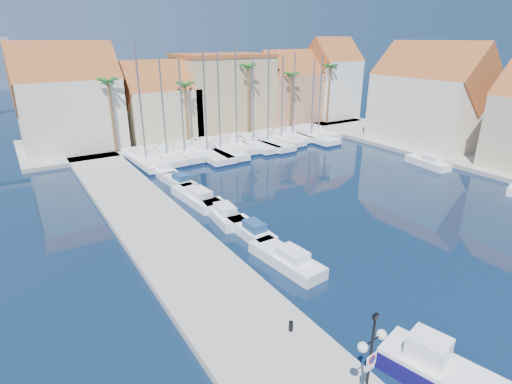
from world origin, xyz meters
The scene contains 38 objects.
ground centered at (0.00, 0.00, 0.00)m, with size 260.00×260.00×0.00m, color black.
quay_west centered at (-9.00, 13.50, 0.25)m, with size 6.00×77.00×0.50m, color gray.
shore_north centered at (10.00, 48.00, 0.25)m, with size 54.00×16.00×0.50m, color gray.
shore_east centered at (32.00, 15.00, 0.25)m, with size 12.00×60.00×0.50m, color gray.
lamp_post centered at (-7.53, -2.19, 3.41)m, with size 1.50×0.49×4.44m.
bollard centered at (-7.40, 2.88, 0.77)m, with size 0.22×0.22×0.55m, color black.
fishing_boat centered at (-3.54, -3.31, 0.72)m, with size 3.51×6.51×2.17m.
motorboat_west_0 centered at (-3.37, 8.61, 0.51)m, with size 2.46×6.05×1.40m.
motorboat_west_1 centered at (-3.19, 13.44, 0.51)m, with size 1.62×5.06×1.40m.
motorboat_west_2 centered at (-3.47, 17.55, 0.51)m, with size 2.44×6.01×1.40m.
motorboat_west_3 centered at (-3.80, 22.03, 0.51)m, with size 2.54×6.70×1.40m.
motorboat_west_4 centered at (-3.57, 26.98, 0.51)m, with size 2.13×5.19×1.40m.
motorboat_west_5 centered at (-3.63, 32.21, 0.51)m, with size 2.07×6.21×1.40m.
motorboat_west_6 centered at (-3.16, 37.15, 0.51)m, with size 1.90×5.82×1.40m.
motorboat_east_1 centered at (23.99, 17.46, 0.51)m, with size 2.51×5.74×1.40m.
sailboat_0 centered at (-4.14, 36.41, 0.60)m, with size 3.10×10.40×13.96m.
sailboat_1 centered at (-1.37, 36.74, 0.59)m, with size 2.53×9.28×12.00m.
sailboat_2 centered at (0.89, 36.42, 0.61)m, with size 2.35×8.44×12.00m.
sailboat_3 centered at (3.49, 35.52, 0.57)m, with size 3.18×11.33×13.00m.
sailboat_4 centered at (5.65, 36.04, 0.56)m, with size 3.57×11.97×12.57m.
sailboat_5 centered at (8.54, 36.64, 0.63)m, with size 2.74×9.44×14.49m.
sailboat_6 centered at (10.86, 36.31, 0.57)m, with size 3.43×11.02×12.12m.
sailboat_7 centered at (12.88, 35.67, 0.58)m, with size 3.09×10.54×13.08m.
sailboat_8 centered at (15.84, 36.52, 0.59)m, with size 2.92×9.53×12.13m.
sailboat_9 centered at (18.29, 36.99, 0.62)m, with size 2.48×8.46×12.47m.
sailboat_10 centered at (20.35, 35.39, 0.56)m, with size 3.21×10.99×11.61m.
sailboat_11 centered at (23.08, 36.76, 0.60)m, with size 2.59×8.79×12.12m.
building_0 centered at (-10.00, 47.00, 6.52)m, with size 12.30×9.00×13.50m.
building_1 centered at (2.00, 47.00, 5.30)m, with size 10.30×8.00×11.00m.
building_2 centered at (13.00, 48.00, 6.26)m, with size 14.20×10.20×11.50m.
building_3 centered at (25.00, 47.00, 5.86)m, with size 10.30×8.00×12.00m.
building_4 centered at (34.00, 46.00, 6.97)m, with size 8.30×8.00×14.00m.
building_6 centered at (32.00, 24.00, 6.52)m, with size 9.00×14.30×13.50m.
palm_0 centered at (-6.00, 42.00, 9.08)m, with size 2.60×2.60×10.15m.
palm_1 centered at (4.00, 42.00, 8.14)m, with size 2.60×2.60×9.15m.
palm_2 centered at (14.00, 42.00, 10.02)m, with size 2.60×2.60×11.15m.
palm_3 centered at (22.00, 42.00, 8.61)m, with size 2.60×2.60×9.65m.
palm_4 centered at (30.00, 42.00, 9.55)m, with size 2.60×2.60×10.65m.
Camera 1 is at (-17.58, -9.88, 14.29)m, focal length 28.00 mm.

